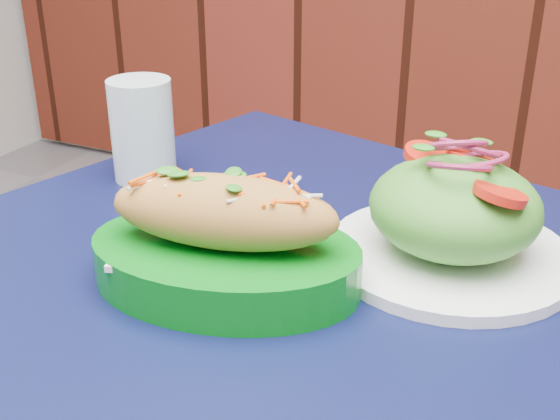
% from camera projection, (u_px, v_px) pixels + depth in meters
% --- Properties ---
extents(cafe_table, '(0.98, 0.98, 0.75)m').
position_uv_depth(cafe_table, '(282.00, 382.00, 0.65)').
color(cafe_table, black).
rests_on(cafe_table, ground).
extents(banh_mi_basket, '(0.27, 0.21, 0.11)m').
position_uv_depth(banh_mi_basket, '(225.00, 242.00, 0.62)').
color(banh_mi_basket, '#056E12').
rests_on(banh_mi_basket, cafe_table).
extents(salad_plate, '(0.24, 0.24, 0.12)m').
position_uv_depth(salad_plate, '(454.00, 215.00, 0.66)').
color(salad_plate, white).
rests_on(salad_plate, cafe_table).
extents(water_glass, '(0.08, 0.08, 0.12)m').
position_uv_depth(water_glass, '(142.00, 130.00, 0.84)').
color(water_glass, silver).
rests_on(water_glass, cafe_table).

